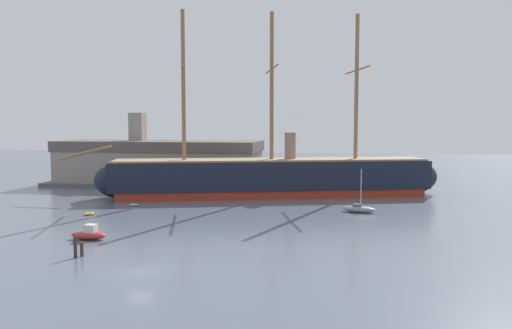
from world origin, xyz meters
The scene contains 12 objects.
ground_plane centered at (0.00, 0.00, 0.00)m, with size 400.00×400.00×0.00m, color slate.
tall_ship centered at (5.10, 51.39, 3.80)m, with size 70.69×26.69×34.89m.
motorboat_foreground_left centered at (-11.37, 11.56, 0.65)m, with size 4.39×1.84×1.84m.
dinghy_mid_left centered at (-19.44, 26.52, 0.22)m, with size 1.69×1.99×0.44m.
dinghy_alongside_bow centered at (-16.19, 35.68, 0.23)m, with size 2.05×1.28×0.45m.
sailboat_alongside_stern centered at (21.19, 36.00, 0.58)m, with size 5.51×2.72×6.89m.
dinghy_far_left centered at (-29.94, 56.64, 0.30)m, with size 1.36×2.60×0.59m.
sailboat_distant_centre centered at (1.50, 65.60, 0.49)m, with size 4.03×4.17×5.81m.
mooring_piling_nearest centered at (-8.66, 3.74, 1.13)m, with size 0.34×0.34×2.25m, color #382B1E.
mooring_piling_left_pair centered at (-8.23, 4.29, 0.75)m, with size 0.36×0.36×1.49m, color #423323.
dockside_warehouse_left centered at (-22.87, 65.49, 5.03)m, with size 49.77×18.19×16.46m.
seagull_in_flight centered at (11.56, 33.83, 15.53)m, with size 1.21×0.41×0.13m.
Camera 1 is at (18.65, -43.31, 13.82)m, focal length 35.11 mm.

